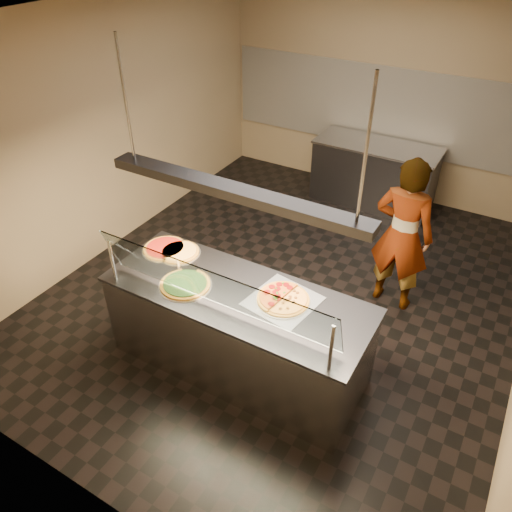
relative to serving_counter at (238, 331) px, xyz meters
The scene contains 20 objects.
ground 1.38m from the serving_counter, 94.42° to the left, with size 5.00×6.00×0.02m, color black.
ceiling 2.85m from the serving_counter, 94.42° to the left, with size 5.00×6.00×0.02m, color silver.
wall_back 4.42m from the serving_counter, 91.33° to the left, with size 5.00×0.02×3.00m, color #9A8563.
wall_front 2.01m from the serving_counter, 93.31° to the right, with size 5.00×0.02×3.00m, color #9A8563.
wall_left 3.09m from the serving_counter, 153.74° to the left, with size 0.02×6.00×3.00m, color #9A8563.
tile_band 4.35m from the serving_counter, 91.34° to the left, with size 4.90×0.02×1.20m, color silver.
serving_counter is the anchor object (origin of this frame).
sneeze_guard 0.83m from the serving_counter, 90.00° to the right, with size 2.23×0.18×0.54m.
perforated_tray 0.63m from the serving_counter, 15.37° to the left, with size 0.63×0.63×0.01m.
half_pizza_pepperoni 0.59m from the serving_counter, 20.70° to the left, with size 0.29×0.48×0.05m.
half_pizza_sausage 0.72m from the serving_counter, 12.31° to the left, with size 0.29×0.48×0.04m.
pizza_spinach 0.68m from the serving_counter, 162.52° to the right, with size 0.49×0.49×0.03m.
pizza_cheese 0.98m from the serving_counter, 163.94° to the left, with size 0.42×0.42×0.03m.
pizza_tomato 1.11m from the serving_counter, 167.48° to the left, with size 0.45×0.45×0.03m.
pizza_spatula 0.81m from the serving_counter, behind, with size 0.29×0.17×0.02m.
prep_table 3.84m from the serving_counter, 90.14° to the left, with size 1.78×0.74×0.93m.
worker 2.04m from the serving_counter, 60.44° to the left, with size 0.65×0.43×1.78m, color #2F2D38.
heat_lamp_housing 1.48m from the serving_counter, 93.58° to the left, with size 2.30×0.18×0.08m, color #333338.
lamp_rod_left 2.26m from the serving_counter, behind, with size 0.02×0.02×1.01m, color #B7B7BC.
lamp_rod_right 2.26m from the serving_counter, ahead, with size 0.02×0.02×1.01m, color #B7B7BC.
Camera 1 is at (1.98, -4.16, 3.79)m, focal length 35.00 mm.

